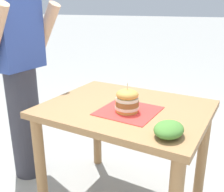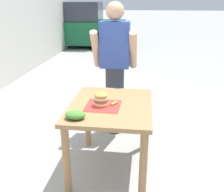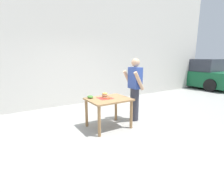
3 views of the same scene
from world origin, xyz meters
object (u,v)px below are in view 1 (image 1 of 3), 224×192
(patio_table, at_px, (125,125))
(pickle_spear, at_px, (130,102))
(diner_across_table, at_px, (20,70))
(sandwich, at_px, (127,101))
(side_salad, at_px, (169,129))

(patio_table, height_order, pickle_spear, pickle_spear)
(patio_table, xyz_separation_m, diner_across_table, (-0.06, 0.86, 0.28))
(sandwich, height_order, diner_across_table, diner_across_table)
(side_salad, height_order, diner_across_table, diner_across_table)
(pickle_spear, xyz_separation_m, side_salad, (-0.29, -0.35, 0.02))
(side_salad, relative_size, diner_across_table, 0.11)
(sandwich, relative_size, side_salad, 0.97)
(sandwich, distance_m, pickle_spear, 0.14)
(diner_across_table, bearing_deg, sandwich, -91.53)
(pickle_spear, bearing_deg, side_salad, -130.32)
(patio_table, xyz_separation_m, sandwich, (-0.09, -0.05, 0.20))
(diner_across_table, bearing_deg, side_salad, -99.29)
(sandwich, distance_m, side_salad, 0.36)
(side_salad, bearing_deg, patio_table, 54.10)
(side_salad, bearing_deg, diner_across_table, 80.71)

